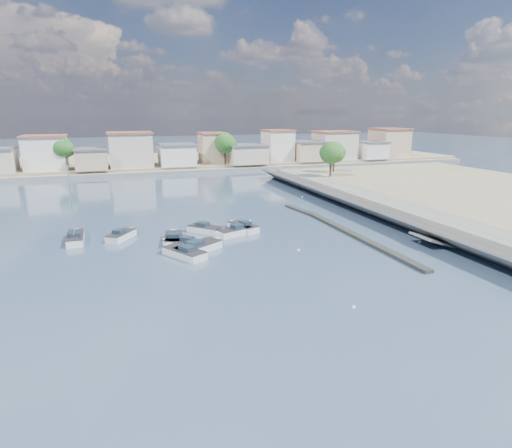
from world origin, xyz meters
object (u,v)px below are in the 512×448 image
at_px(motorboat_b, 174,239).
at_px(motorboat_e, 122,236).
at_px(motorboat_a, 183,253).
at_px(motorboat_c, 182,244).
at_px(motorboat_h, 200,247).
at_px(motorboat_d, 233,232).
at_px(motorboat_f, 242,227).
at_px(sailboat, 75,238).
at_px(motorboat_g, 207,230).

relative_size(motorboat_b, motorboat_e, 1.25).
distance_m(motorboat_a, motorboat_b, 5.37).
xyz_separation_m(motorboat_c, motorboat_h, (1.65, -1.69, -0.00)).
relative_size(motorboat_a, motorboat_e, 1.23).
relative_size(motorboat_c, motorboat_h, 0.77).
bearing_deg(motorboat_h, motorboat_c, 134.25).
bearing_deg(motorboat_c, motorboat_d, 23.07).
bearing_deg(motorboat_a, motorboat_h, 31.77).
bearing_deg(motorboat_f, motorboat_h, -135.95).
height_order(motorboat_c, sailboat, sailboat).
distance_m(motorboat_b, sailboat, 11.41).
height_order(motorboat_c, motorboat_e, same).
relative_size(motorboat_a, motorboat_c, 1.20).
bearing_deg(sailboat, motorboat_b, -20.44).
bearing_deg(motorboat_c, motorboat_b, 102.55).
xyz_separation_m(motorboat_f, motorboat_h, (-6.70, -6.48, 0.00)).
bearing_deg(motorboat_a, motorboat_f, 41.53).
height_order(motorboat_f, motorboat_g, same).
bearing_deg(motorboat_a, motorboat_b, 91.31).
relative_size(motorboat_a, motorboat_h, 0.93).
bearing_deg(motorboat_d, motorboat_b, -176.94).
bearing_deg(motorboat_b, motorboat_d, 3.06).
distance_m(motorboat_b, motorboat_h, 4.64).
height_order(motorboat_b, sailboat, sailboat).
bearing_deg(motorboat_d, motorboat_e, 167.21).
height_order(motorboat_a, motorboat_b, same).
distance_m(motorboat_c, motorboat_g, 6.23).
height_order(motorboat_c, motorboat_d, same).
bearing_deg(motorboat_b, motorboat_e, 149.73).
bearing_deg(motorboat_d, motorboat_g, 141.85).
bearing_deg(motorboat_g, motorboat_c, -128.93).
distance_m(motorboat_g, sailboat, 15.21).
bearing_deg(motorboat_f, motorboat_a, -138.47).
bearing_deg(motorboat_d, motorboat_h, -137.52).
bearing_deg(motorboat_b, motorboat_h, -61.95).
xyz_separation_m(motorboat_g, sailboat, (-15.14, 1.54, 0.04)).
relative_size(motorboat_b, motorboat_g, 1.22).
height_order(motorboat_d, motorboat_h, same).
bearing_deg(sailboat, motorboat_e, -8.19).
height_order(motorboat_e, motorboat_g, same).
bearing_deg(motorboat_c, motorboat_h, -45.75).
xyz_separation_m(motorboat_a, motorboat_h, (2.06, 1.28, -0.00)).
distance_m(motorboat_c, motorboat_h, 2.36).
xyz_separation_m(motorboat_e, motorboat_f, (14.45, -0.86, -0.00)).
height_order(motorboat_a, sailboat, sailboat).
height_order(motorboat_b, motorboat_c, same).
relative_size(motorboat_f, motorboat_h, 0.87).
distance_m(motorboat_e, sailboat, 5.18).
bearing_deg(sailboat, motorboat_c, -29.65).
bearing_deg(motorboat_g, motorboat_a, -118.98).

